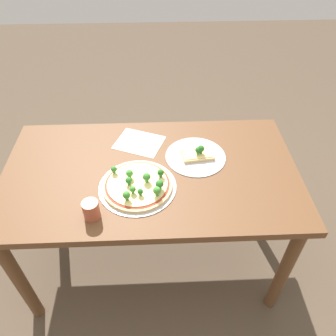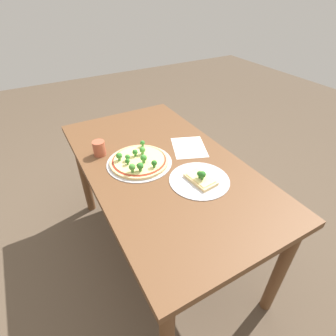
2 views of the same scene
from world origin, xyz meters
The scene contains 6 objects.
ground_plane centered at (0.00, 0.00, 0.00)m, with size 8.00×8.00×0.00m, color brown.
dining_table centered at (0.00, 0.00, 0.63)m, with size 1.38×0.76×0.73m.
pizza_tray_whole centered at (0.05, 0.11, 0.74)m, with size 0.34×0.34×0.07m.
pizza_tray_slice centered at (-0.23, -0.09, 0.74)m, with size 0.29×0.29×0.07m.
drinking_cup centered at (0.23, 0.26, 0.77)m, with size 0.07×0.07×0.08m, color #AD5138.
paper_menu centered at (0.06, -0.21, 0.73)m, with size 0.23×0.18×0.00m, color white.
Camera 1 is at (-0.04, 1.10, 1.78)m, focal length 35.00 mm.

